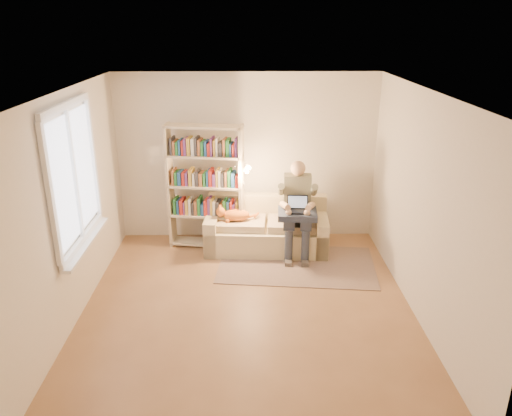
{
  "coord_description": "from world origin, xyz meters",
  "views": [
    {
      "loc": [
        0.01,
        -5.26,
        3.3
      ],
      "look_at": [
        0.12,
        1.0,
        0.94
      ],
      "focal_mm": 35.0,
      "sensor_mm": 36.0,
      "label": 1
    }
  ],
  "objects_px": {
    "person": "(297,204)",
    "cat": "(237,214)",
    "laptop": "(298,207)",
    "bookshelf": "(205,181)",
    "sofa": "(267,231)"
  },
  "relations": [
    {
      "from": "cat",
      "to": "laptop",
      "type": "relative_size",
      "value": 1.94
    },
    {
      "from": "person",
      "to": "cat",
      "type": "distance_m",
      "value": 0.91
    },
    {
      "from": "sofa",
      "to": "laptop",
      "type": "relative_size",
      "value": 6.0
    },
    {
      "from": "person",
      "to": "bookshelf",
      "type": "xyz_separation_m",
      "value": [
        -1.35,
        0.28,
        0.28
      ]
    },
    {
      "from": "sofa",
      "to": "cat",
      "type": "distance_m",
      "value": 0.55
    },
    {
      "from": "sofa",
      "to": "laptop",
      "type": "bearing_deg",
      "value": -31.71
    },
    {
      "from": "sofa",
      "to": "cat",
      "type": "relative_size",
      "value": 3.08
    },
    {
      "from": "person",
      "to": "cat",
      "type": "relative_size",
      "value": 2.3
    },
    {
      "from": "cat",
      "to": "bookshelf",
      "type": "distance_m",
      "value": 0.68
    },
    {
      "from": "cat",
      "to": "laptop",
      "type": "bearing_deg",
      "value": -10.22
    },
    {
      "from": "sofa",
      "to": "laptop",
      "type": "distance_m",
      "value": 0.73
    },
    {
      "from": "person",
      "to": "laptop",
      "type": "xyz_separation_m",
      "value": [
        -0.01,
        -0.13,
        0.01
      ]
    },
    {
      "from": "sofa",
      "to": "bookshelf",
      "type": "bearing_deg",
      "value": 177.47
    },
    {
      "from": "sofa",
      "to": "person",
      "type": "height_order",
      "value": "person"
    },
    {
      "from": "cat",
      "to": "person",
      "type": "bearing_deg",
      "value": -1.79
    }
  ]
}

